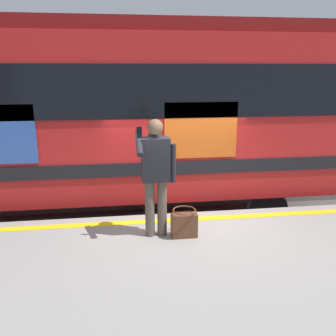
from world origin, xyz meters
name	(u,v)px	position (x,y,z in m)	size (l,w,h in m)	color
ground_plane	(179,260)	(0.00, 0.00, 0.00)	(23.49, 23.49, 0.00)	#4C4742
platform	(207,314)	(0.00, 2.05, 0.46)	(12.80, 4.10, 0.93)	gray
safety_line	(183,220)	(0.00, 0.30, 0.93)	(12.54, 0.16, 0.01)	yellow
track_rail_near	(171,230)	(0.00, -1.11, 0.08)	(16.63, 0.08, 0.16)	slate
track_rail_far	(162,205)	(0.00, -2.55, 0.08)	(16.63, 0.08, 0.16)	slate
train_carriage	(104,109)	(1.28, -1.82, 2.54)	(9.80, 2.86, 4.01)	red
passenger	(156,169)	(0.48, 0.77, 1.96)	(0.57, 0.55, 1.74)	brown
handbag	(184,224)	(0.08, 0.89, 1.13)	(0.38, 0.34, 0.43)	#59331E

